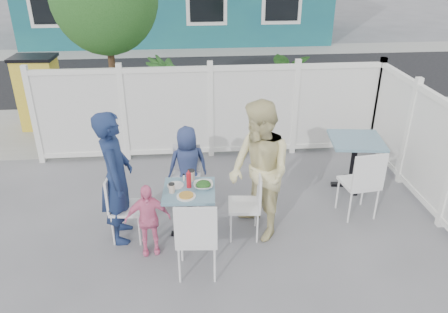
{
  "coord_description": "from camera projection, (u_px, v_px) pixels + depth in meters",
  "views": [
    {
      "loc": [
        -0.29,
        -4.54,
        3.4
      ],
      "look_at": [
        0.16,
        0.49,
        0.91
      ],
      "focal_mm": 35.0,
      "sensor_mm": 36.0,
      "label": 1
    }
  ],
  "objects": [
    {
      "name": "ground",
      "position": [
        215.0,
        237.0,
        5.59
      ],
      "size": [
        80.0,
        80.0,
        0.0
      ],
      "primitive_type": "plane",
      "color": "slate"
    },
    {
      "name": "near_sidewalk",
      "position": [
        202.0,
        125.0,
        8.98
      ],
      "size": [
        24.0,
        2.6,
        0.01
      ],
      "primitive_type": "cube",
      "color": "gray",
      "rests_on": "ground"
    },
    {
      "name": "street",
      "position": [
        196.0,
        76.0,
        12.29
      ],
      "size": [
        24.0,
        5.0,
        0.01
      ],
      "primitive_type": "cube",
      "color": "black",
      "rests_on": "ground"
    },
    {
      "name": "far_sidewalk",
      "position": [
        193.0,
        51.0,
        15.05
      ],
      "size": [
        24.0,
        1.6,
        0.01
      ],
      "primitive_type": "cube",
      "color": "gray",
      "rests_on": "ground"
    },
    {
      "name": "fence_back",
      "position": [
        211.0,
        114.0,
        7.39
      ],
      "size": [
        5.86,
        0.08,
        1.6
      ],
      "color": "white",
      "rests_on": "ground"
    },
    {
      "name": "fence_right",
      "position": [
        428.0,
        153.0,
        6.01
      ],
      "size": [
        0.08,
        3.66,
        1.6
      ],
      "rotation": [
        0.0,
        0.0,
        1.57
      ],
      "color": "white",
      "rests_on": "ground"
    },
    {
      "name": "utility_cabinet",
      "position": [
        40.0,
        94.0,
        8.6
      ],
      "size": [
        0.78,
        0.57,
        1.4
      ],
      "primitive_type": "cube",
      "rotation": [
        0.0,
        0.0,
        -0.05
      ],
      "color": "gold",
      "rests_on": "ground"
    },
    {
      "name": "potted_shrub_a",
      "position": [
        167.0,
        101.0,
        7.95
      ],
      "size": [
        1.2,
        1.2,
        1.58
      ],
      "primitive_type": "imported",
      "rotation": [
        0.0,
        0.0,
        1.08
      ],
      "color": "#1B4818",
      "rests_on": "ground"
    },
    {
      "name": "potted_shrub_b",
      "position": [
        290.0,
        102.0,
        8.07
      ],
      "size": [
        1.76,
        1.71,
        1.48
      ],
      "primitive_type": "imported",
      "rotation": [
        0.0,
        0.0,
        2.52
      ],
      "color": "#1B4818",
      "rests_on": "ground"
    },
    {
      "name": "main_table",
      "position": [
        189.0,
        200.0,
        5.41
      ],
      "size": [
        0.67,
        0.67,
        0.67
      ],
      "rotation": [
        0.0,
        0.0,
        -0.06
      ],
      "color": "teal",
      "rests_on": "ground"
    },
    {
      "name": "spare_table",
      "position": [
        355.0,
        150.0,
        6.5
      ],
      "size": [
        0.84,
        0.84,
        0.79
      ],
      "rotation": [
        0.0,
        0.0,
        -0.13
      ],
      "color": "teal",
      "rests_on": "ground"
    },
    {
      "name": "chair_left",
      "position": [
        121.0,
        202.0,
        5.38
      ],
      "size": [
        0.43,
        0.44,
        0.89
      ],
      "rotation": [
        0.0,
        0.0,
        -1.68
      ],
      "color": "white",
      "rests_on": "ground"
    },
    {
      "name": "chair_right",
      "position": [
        250.0,
        200.0,
        5.42
      ],
      "size": [
        0.43,
        0.44,
        0.89
      ],
      "rotation": [
        0.0,
        0.0,
        1.48
      ],
      "color": "white",
      "rests_on": "ground"
    },
    {
      "name": "chair_back",
      "position": [
        187.0,
        170.0,
        6.18
      ],
      "size": [
        0.43,
        0.41,
        0.85
      ],
      "rotation": [
        0.0,
        0.0,
        3.03
      ],
      "color": "white",
      "rests_on": "ground"
    },
    {
      "name": "chair_near",
      "position": [
        197.0,
        234.0,
        4.69
      ],
      "size": [
        0.48,
        0.46,
        0.99
      ],
      "rotation": [
        0.0,
        0.0,
        -0.07
      ],
      "color": "white",
      "rests_on": "ground"
    },
    {
      "name": "chair_spare",
      "position": [
        363.0,
        180.0,
        5.75
      ],
      "size": [
        0.51,
        0.49,
        1.0
      ],
      "rotation": [
        0.0,
        0.0,
        0.13
      ],
      "color": "white",
      "rests_on": "ground"
    },
    {
      "name": "man",
      "position": [
        116.0,
        178.0,
        5.25
      ],
      "size": [
        0.45,
        0.65,
        1.7
      ],
      "primitive_type": "imported",
      "rotation": [
        0.0,
        0.0,
        1.64
      ],
      "color": "navy",
      "rests_on": "ground"
    },
    {
      "name": "woman",
      "position": [
        259.0,
        172.0,
        5.3
      ],
      "size": [
        0.94,
        1.05,
        1.78
      ],
      "primitive_type": "imported",
      "rotation": [
        0.0,
        0.0,
        -1.2
      ],
      "color": "#D3BE51",
      "rests_on": "ground"
    },
    {
      "name": "boy",
      "position": [
        188.0,
        166.0,
        6.13
      ],
      "size": [
        0.62,
        0.46,
        1.15
      ],
      "primitive_type": "imported",
      "rotation": [
        0.0,
        0.0,
        3.33
      ],
      "color": "navy",
      "rests_on": "ground"
    },
    {
      "name": "toddler",
      "position": [
        148.0,
        219.0,
        5.14
      ],
      "size": [
        0.56,
        0.28,
        0.92
      ],
      "primitive_type": "imported",
      "rotation": [
        0.0,
        0.0,
        0.11
      ],
      "color": "pink",
      "rests_on": "ground"
    },
    {
      "name": "plate_main",
      "position": [
        186.0,
        196.0,
        5.19
      ],
      "size": [
        0.23,
        0.23,
        0.01
      ],
      "primitive_type": "cylinder",
      "color": "white",
      "rests_on": "main_table"
    },
    {
      "name": "plate_side",
      "position": [
        175.0,
        185.0,
        5.43
      ],
      "size": [
        0.21,
        0.21,
        0.01
      ],
      "primitive_type": "cylinder",
      "color": "white",
      "rests_on": "main_table"
    },
    {
      "name": "salad_bowl",
      "position": [
        203.0,
        185.0,
        5.38
      ],
      "size": [
        0.24,
        0.24,
        0.06
      ],
      "primitive_type": "imported",
      "color": "white",
      "rests_on": "main_table"
    },
    {
      "name": "coffee_cup_a",
      "position": [
        172.0,
        188.0,
        5.27
      ],
      "size": [
        0.07,
        0.07,
        0.11
      ],
      "primitive_type": "cylinder",
      "color": "beige",
      "rests_on": "main_table"
    },
    {
      "name": "coffee_cup_b",
      "position": [
        191.0,
        176.0,
        5.53
      ],
      "size": [
        0.09,
        0.09,
        0.13
      ],
      "primitive_type": "cylinder",
      "color": "beige",
      "rests_on": "main_table"
    },
    {
      "name": "ketchup_bottle",
      "position": [
        189.0,
        180.0,
        5.36
      ],
      "size": [
        0.06,
        0.06,
        0.19
      ],
      "primitive_type": "cylinder",
      "color": "red",
      "rests_on": "main_table"
    },
    {
      "name": "salt_shaker",
      "position": [
        184.0,
        178.0,
        5.53
      ],
      "size": [
        0.03,
        0.03,
        0.07
      ],
      "primitive_type": "cylinder",
      "color": "white",
      "rests_on": "main_table"
    },
    {
      "name": "pepper_shaker",
      "position": [
        184.0,
        177.0,
        5.57
      ],
      "size": [
        0.03,
        0.03,
        0.07
      ],
      "primitive_type": "cylinder",
      "color": "black",
      "rests_on": "main_table"
    }
  ]
}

